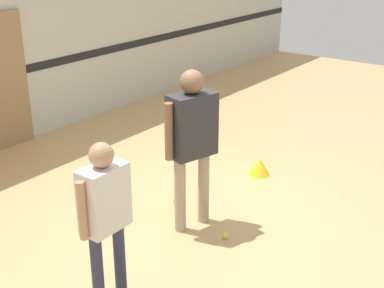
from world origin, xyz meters
The scene contains 8 objects.
ground_plane centered at (0.00, 0.00, 0.00)m, with size 16.00×16.00×0.00m, color tan.
person_instructor centered at (-0.22, -0.15, 1.02)m, with size 0.60×0.37×1.64m.
person_student_left centered at (-1.57, -0.32, 0.86)m, with size 0.53×0.22×1.39m.
racket_spare_on_floor centered at (-0.53, 0.92, 0.01)m, with size 0.40×0.52×0.03m.
tennis_ball_near_instructor centered at (-0.23, -0.57, 0.03)m, with size 0.07×0.07×0.07m, color #CCE038.
tennis_ball_by_spare_racket centered at (-0.28, 0.96, 0.03)m, with size 0.07×0.07×0.07m, color #CCE038.
tennis_ball_stray_left centered at (0.08, 0.31, 0.03)m, with size 0.07×0.07×0.07m, color #CCE038.
training_cone centered at (1.28, -0.08, 0.11)m, with size 0.27×0.27×0.21m.
Camera 1 is at (-4.08, -3.04, 2.84)m, focal length 50.00 mm.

